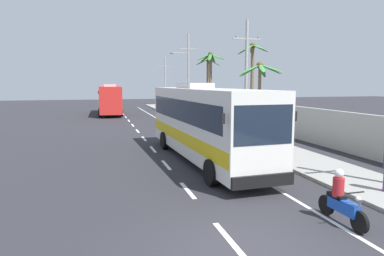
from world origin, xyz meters
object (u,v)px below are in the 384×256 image
(coach_bus_far_lane, at_px, (110,99))
(utility_pole_mid, at_px, (246,74))
(pedestrian_near_kerb, at_px, (233,122))
(utility_pole_distant, at_px, (165,80))
(palm_third, at_px, (260,78))
(palm_fourth, at_px, (211,73))
(motorcycle_beside_bus, at_px, (341,201))
(palm_nearest, at_px, (208,74))
(coach_bus_foreground, at_px, (203,121))
(utility_pole_far, at_px, (188,71))
(palm_second, at_px, (252,70))
(motorcycle_trailing, at_px, (201,127))

(coach_bus_far_lane, relative_size, utility_pole_mid, 1.24)
(pedestrian_near_kerb, xyz_separation_m, utility_pole_mid, (1.76, 1.54, 3.76))
(pedestrian_near_kerb, bearing_deg, utility_pole_distant, -140.64)
(palm_third, distance_m, palm_fourth, 10.87)
(motorcycle_beside_bus, bearing_deg, palm_third, 71.18)
(motorcycle_beside_bus, xyz_separation_m, pedestrian_near_kerb, (3.54, 16.83, 0.33))
(coach_bus_far_lane, height_order, palm_nearest, palm_nearest)
(motorcycle_beside_bus, xyz_separation_m, utility_pole_mid, (5.30, 18.37, 4.09))
(utility_pole_distant, relative_size, palm_third, 1.56)
(coach_bus_foreground, relative_size, pedestrian_near_kerb, 7.80)
(palm_third, height_order, palm_fourth, palm_fourth)
(coach_bus_far_lane, xyz_separation_m, utility_pole_distant, (10.49, 17.24, 2.53))
(coach_bus_far_lane, height_order, pedestrian_near_kerb, coach_bus_far_lane)
(palm_nearest, relative_size, palm_third, 1.28)
(utility_pole_mid, relative_size, palm_third, 1.61)
(utility_pole_far, bearing_deg, palm_third, -88.40)
(palm_second, bearing_deg, coach_bus_foreground, -124.44)
(utility_pole_far, bearing_deg, palm_fourth, -89.06)
(utility_pole_mid, bearing_deg, utility_pole_distant, 89.82)
(motorcycle_trailing, distance_m, palm_third, 5.97)
(utility_pole_far, xyz_separation_m, palm_fourth, (0.15, -9.04, -0.46))
(palm_nearest, bearing_deg, palm_third, -93.91)
(palm_fourth, bearing_deg, palm_third, -87.85)
(motorcycle_beside_bus, xyz_separation_m, palm_nearest, (6.71, 32.91, 4.48))
(motorcycle_trailing, relative_size, palm_fourth, 0.27)
(coach_bus_foreground, height_order, utility_pole_far, utility_pole_far)
(motorcycle_beside_bus, relative_size, pedestrian_near_kerb, 1.24)
(motorcycle_beside_bus, distance_m, utility_pole_far, 36.90)
(utility_pole_mid, bearing_deg, motorcycle_beside_bus, -106.10)
(coach_bus_foreground, xyz_separation_m, motorcycle_trailing, (2.29, 7.99, -1.41))
(coach_bus_foreground, xyz_separation_m, palm_second, (8.53, 12.44, 3.07))
(coach_bus_foreground, height_order, coach_bus_far_lane, coach_bus_foreground)
(utility_pole_far, bearing_deg, utility_pole_distant, 88.73)
(palm_fourth, bearing_deg, utility_pole_distant, 89.47)
(pedestrian_near_kerb, height_order, utility_pole_distant, utility_pole_distant)
(pedestrian_near_kerb, relative_size, utility_pole_mid, 0.17)
(coach_bus_foreground, distance_m, utility_pole_mid, 12.11)
(coach_bus_foreground, bearing_deg, palm_third, 47.88)
(utility_pole_mid, bearing_deg, coach_bus_far_lane, 119.31)
(pedestrian_near_kerb, bearing_deg, motorcycle_beside_bus, 30.34)
(motorcycle_beside_bus, bearing_deg, coach_bus_far_lane, 97.84)
(coach_bus_far_lane, xyz_separation_m, palm_second, (12.20, -15.77, 3.14))
(motorcycle_trailing, xyz_separation_m, utility_pole_distant, (4.53, 37.46, 3.87))
(motorcycle_trailing, xyz_separation_m, utility_pole_far, (4.14, 19.60, 4.85))
(pedestrian_near_kerb, relative_size, palm_fourth, 0.22)
(coach_bus_foreground, xyz_separation_m, utility_pole_distant, (6.82, 45.45, 2.47))
(motorcycle_trailing, xyz_separation_m, utility_pole_mid, (4.42, 1.74, 4.07))
(motorcycle_beside_bus, relative_size, palm_fourth, 0.27)
(pedestrian_near_kerb, relative_size, palm_second, 0.21)
(palm_third, bearing_deg, palm_second, 71.79)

